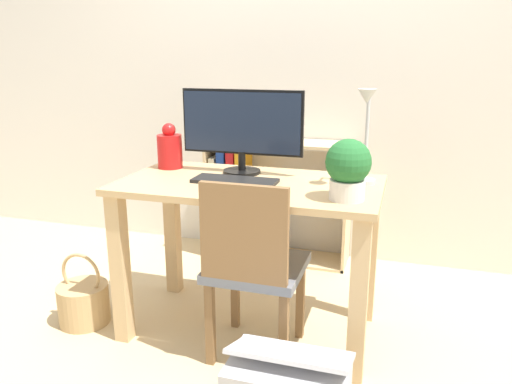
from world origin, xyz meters
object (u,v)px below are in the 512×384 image
object	(u,v)px
vase	(170,149)
desk_lamp	(366,128)
keyboard	(235,181)
chair	(253,264)
bookshelf	(253,205)
monitor	(242,126)
basket	(84,302)
potted_plant	(348,168)

from	to	relation	value
vase	desk_lamp	world-z (taller)	desk_lamp
keyboard	desk_lamp	bearing A→B (deg)	9.96
chair	keyboard	bearing A→B (deg)	134.99
vase	bookshelf	distance (m)	0.92
vase	desk_lamp	xyz separation A→B (m)	(0.98, -0.09, 0.16)
keyboard	vase	world-z (taller)	vase
bookshelf	chair	bearing A→B (deg)	-72.53
bookshelf	monitor	bearing A→B (deg)	-76.46
desk_lamp	bookshelf	distance (m)	1.31
vase	basket	distance (m)	0.88
vase	desk_lamp	distance (m)	1.00
desk_lamp	potted_plant	size ratio (longest dim) A/B	1.73
vase	bookshelf	xyz separation A→B (m)	(0.21, 0.74, -0.50)
potted_plant	basket	bearing A→B (deg)	-178.46
desk_lamp	basket	size ratio (longest dim) A/B	1.15
keyboard	desk_lamp	size ratio (longest dim) A/B	0.90
bookshelf	potted_plant	bearing A→B (deg)	-55.57
monitor	desk_lamp	distance (m)	0.60
monitor	bookshelf	size ratio (longest dim) A/B	0.65
bookshelf	desk_lamp	bearing A→B (deg)	-47.34
vase	chair	xyz separation A→B (m)	(0.57, -0.39, -0.39)
potted_plant	chair	bearing A→B (deg)	-168.77
keyboard	desk_lamp	world-z (taller)	desk_lamp
keyboard	potted_plant	size ratio (longest dim) A/B	1.57
chair	basket	xyz separation A→B (m)	(-0.90, 0.04, -0.34)
keyboard	potted_plant	xyz separation A→B (m)	(0.52, -0.13, 0.12)
monitor	keyboard	world-z (taller)	monitor
monitor	desk_lamp	xyz separation A→B (m)	(0.59, -0.09, 0.03)
keyboard	chair	xyz separation A→B (m)	(0.15, -0.20, -0.30)
chair	bookshelf	size ratio (longest dim) A/B	0.90
bookshelf	basket	xyz separation A→B (m)	(-0.55, -1.09, -0.24)
keyboard	chair	bearing A→B (deg)	-53.53
chair	bookshelf	world-z (taller)	chair
monitor	potted_plant	size ratio (longest dim) A/B	2.45
bookshelf	vase	bearing A→B (deg)	-105.71
chair	potted_plant	bearing A→B (deg)	19.75
vase	bookshelf	size ratio (longest dim) A/B	0.25
desk_lamp	basket	xyz separation A→B (m)	(-1.31, -0.26, -0.89)
keyboard	basket	size ratio (longest dim) A/B	1.04
keyboard	vase	distance (m)	0.47
basket	bookshelf	bearing A→B (deg)	63.49
potted_plant	bookshelf	bearing A→B (deg)	124.43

